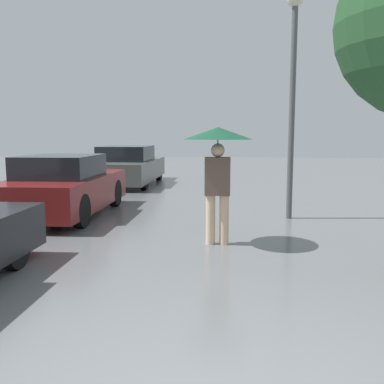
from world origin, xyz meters
TOP-DOWN VIEW (x-y plane):
  - pedestrian at (0.02, 4.64)m, footprint 1.07×1.07m
  - parked_car_middle at (-3.30, 6.80)m, footprint 1.70×3.89m
  - parked_car_farthest at (-3.26, 12.51)m, footprint 1.85×4.60m
  - street_lamp at (1.44, 6.85)m, footprint 0.34×0.34m

SIDE VIEW (x-z plane):
  - parked_car_middle at x=-3.30m, z-range -0.04..1.25m
  - parked_car_farthest at x=-3.26m, z-range -0.04..1.28m
  - pedestrian at x=0.02m, z-range 0.55..2.39m
  - street_lamp at x=1.44m, z-range 0.73..5.23m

